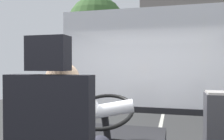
% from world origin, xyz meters
% --- Properties ---
extents(ground, '(18.00, 44.00, 0.06)m').
position_xyz_m(ground, '(0.00, 8.80, -0.02)').
color(ground, '#383838').
extents(bus_driver, '(0.77, 0.62, 0.73)m').
position_xyz_m(bus_driver, '(-0.24, -0.35, 1.49)').
color(bus_driver, '#282833').
rests_on(bus_driver, driver_seat).
extents(windshield_panel, '(2.50, 0.08, 1.48)m').
position_xyz_m(windshield_panel, '(0.00, 1.62, 1.85)').
color(windshield_panel, silver).
extents(street_tree, '(2.94, 2.94, 5.49)m').
position_xyz_m(street_tree, '(-3.50, 9.87, 4.00)').
color(street_tree, '#4C3828').
rests_on(street_tree, ground).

